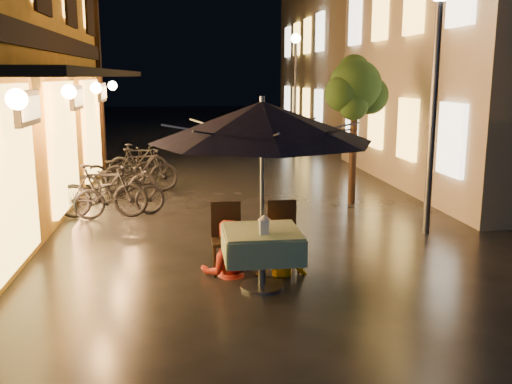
{
  "coord_description": "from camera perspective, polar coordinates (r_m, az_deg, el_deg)",
  "views": [
    {
      "loc": [
        -1.17,
        -7.18,
        2.7
      ],
      "look_at": [
        -0.21,
        0.36,
        1.15
      ],
      "focal_mm": 40.0,
      "sensor_mm": 36.0,
      "label": 1
    }
  ],
  "objects": [
    {
      "name": "street_tree",
      "position": [
        12.23,
        9.93,
        10.05
      ],
      "size": [
        1.43,
        1.2,
        3.15
      ],
      "color": "black",
      "rests_on": "ground"
    },
    {
      "name": "person_orange",
      "position": [
        7.8,
        -2.97,
        -2.93
      ],
      "size": [
        0.74,
        0.59,
        1.51
      ],
      "primitive_type": "imported",
      "rotation": [
        0.0,
        0.0,
        3.16
      ],
      "color": "red",
      "rests_on": "ground"
    },
    {
      "name": "ground",
      "position": [
        7.76,
        1.9,
        -8.85
      ],
      "size": [
        90.0,
        90.0,
        0.0
      ],
      "primitive_type": "plane",
      "color": "black",
      "rests_on": "ground"
    },
    {
      "name": "streetlamp_far",
      "position": [
        21.59,
        3.95,
        12.09
      ],
      "size": [
        0.36,
        0.36,
        4.23
      ],
      "color": "#59595E",
      "rests_on": "ground"
    },
    {
      "name": "table_lantern",
      "position": [
        7.05,
        0.82,
        -3.13
      ],
      "size": [
        0.16,
        0.16,
        0.25
      ],
      "color": "white",
      "rests_on": "cafe_table"
    },
    {
      "name": "streetlamp_near",
      "position": [
        10.08,
        17.58,
        12.24
      ],
      "size": [
        0.36,
        0.36,
        4.23
      ],
      "color": "#59595E",
      "rests_on": "ground"
    },
    {
      "name": "bicycle_2",
      "position": [
        12.78,
        -13.93,
        1.16
      ],
      "size": [
        1.85,
        0.77,
        0.95
      ],
      "primitive_type": "imported",
      "rotation": [
        0.0,
        0.0,
        1.65
      ],
      "color": "black",
      "rests_on": "ground"
    },
    {
      "name": "person_yellow",
      "position": [
        7.83,
        2.59,
        -3.32
      ],
      "size": [
        0.95,
        0.6,
        1.39
      ],
      "primitive_type": "imported",
      "rotation": [
        0.0,
        0.0,
        3.04
      ],
      "color": "orange",
      "rests_on": "ground"
    },
    {
      "name": "bicycle_4",
      "position": [
        14.27,
        -13.37,
        2.27
      ],
      "size": [
        1.94,
        1.21,
        0.96
      ],
      "primitive_type": "imported",
      "rotation": [
        0.0,
        0.0,
        1.91
      ],
      "color": "black",
      "rests_on": "ground"
    },
    {
      "name": "cafe_chair_right",
      "position": [
        8.09,
        2.69,
        -3.98
      ],
      "size": [
        0.42,
        0.42,
        0.97
      ],
      "color": "black",
      "rests_on": "ground"
    },
    {
      "name": "patio_umbrella",
      "position": [
        7.03,
        0.63,
        7.02
      ],
      "size": [
        2.81,
        2.81,
        2.46
      ],
      "color": "#59595E",
      "rests_on": "ground"
    },
    {
      "name": "bicycle_1",
      "position": [
        11.34,
        -15.15,
        0.07
      ],
      "size": [
        1.77,
        0.58,
        1.05
      ],
      "primitive_type": "imported",
      "rotation": [
        0.0,
        0.0,
        1.52
      ],
      "color": "black",
      "rests_on": "ground"
    },
    {
      "name": "cafe_table",
      "position": [
        7.32,
        0.6,
        -5.26
      ],
      "size": [
        0.99,
        0.99,
        0.78
      ],
      "color": "#59595E",
      "rests_on": "ground"
    },
    {
      "name": "east_building_far",
      "position": [
        26.64,
        12.03,
        13.35
      ],
      "size": [
        7.3,
        10.3,
        7.3
      ],
      "color": "#AFA58C",
      "rests_on": "ground"
    },
    {
      "name": "bicycle_3",
      "position": [
        13.61,
        -11.49,
        2.13
      ],
      "size": [
        1.83,
        0.8,
        1.06
      ],
      "primitive_type": "imported",
      "rotation": [
        0.0,
        0.0,
        1.75
      ],
      "color": "black",
      "rests_on": "ground"
    },
    {
      "name": "bicycle_0",
      "position": [
        11.35,
        -13.47,
        -0.16
      ],
      "size": [
        1.86,
        1.06,
        0.92
      ],
      "primitive_type": "imported",
      "rotation": [
        0.0,
        0.0,
        1.84
      ],
      "color": "black",
      "rests_on": "ground"
    },
    {
      "name": "bicycle_5",
      "position": [
        15.54,
        -11.69,
        3.04
      ],
      "size": [
        1.57,
        0.51,
        0.94
      ],
      "primitive_type": "imported",
      "rotation": [
        0.0,
        0.0,
        1.61
      ],
      "color": "black",
      "rests_on": "ground"
    },
    {
      "name": "cafe_chair_left",
      "position": [
        8.0,
        -2.98,
        -4.18
      ],
      "size": [
        0.42,
        0.42,
        0.97
      ],
      "color": "black",
      "rests_on": "ground"
    }
  ]
}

